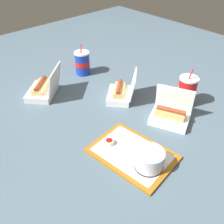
% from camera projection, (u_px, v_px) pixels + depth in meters
% --- Properties ---
extents(ground_plane, '(3.20, 3.20, 0.00)m').
position_uv_depth(ground_plane, '(111.00, 114.00, 1.38)').
color(ground_plane, '#4C6070').
extents(food_tray, '(0.40, 0.30, 0.01)m').
position_uv_depth(food_tray, '(132.00, 154.00, 1.14)').
color(food_tray, '#A56619').
rests_on(food_tray, ground_plane).
extents(cake_container, '(0.13, 0.13, 0.08)m').
position_uv_depth(cake_container, '(149.00, 160.00, 1.05)').
color(cake_container, black).
rests_on(cake_container, food_tray).
extents(ketchup_cup, '(0.04, 0.04, 0.02)m').
position_uv_depth(ketchup_cup, '(109.00, 142.00, 1.17)').
color(ketchup_cup, white).
rests_on(ketchup_cup, food_tray).
extents(napkin_stack, '(0.10, 0.10, 0.00)m').
position_uv_depth(napkin_stack, '(121.00, 157.00, 1.11)').
color(napkin_stack, white).
rests_on(napkin_stack, food_tray).
extents(plastic_fork, '(0.11, 0.04, 0.00)m').
position_uv_depth(plastic_fork, '(132.00, 138.00, 1.21)').
color(plastic_fork, white).
rests_on(plastic_fork, food_tray).
extents(clamshell_hotdog_right, '(0.28, 0.28, 0.19)m').
position_uv_depth(clamshell_hotdog_right, '(43.00, 89.00, 1.51)').
color(clamshell_hotdog_right, white).
rests_on(clamshell_hotdog_right, ground_plane).
extents(clamshell_hotdog_center, '(0.24, 0.21, 0.18)m').
position_uv_depth(clamshell_hotdog_center, '(170.00, 115.00, 1.31)').
color(clamshell_hotdog_center, white).
rests_on(clamshell_hotdog_center, ground_plane).
extents(clamshell_hotdog_back, '(0.24, 0.25, 0.17)m').
position_uv_depth(clamshell_hotdog_back, '(121.00, 93.00, 1.48)').
color(clamshell_hotdog_back, white).
rests_on(clamshell_hotdog_back, ground_plane).
extents(soda_cup_back, '(0.11, 0.11, 0.24)m').
position_uv_depth(soda_cup_back, '(187.00, 91.00, 1.41)').
color(soda_cup_back, red).
rests_on(soda_cup_back, ground_plane).
extents(soda_cup_right, '(0.10, 0.10, 0.22)m').
position_uv_depth(soda_cup_right, '(82.00, 63.00, 1.70)').
color(soda_cup_right, '#1938B7').
rests_on(soda_cup_right, ground_plane).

